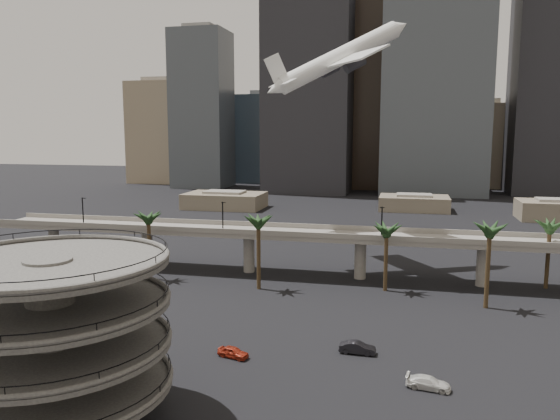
% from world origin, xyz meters
% --- Properties ---
extents(ground, '(700.00, 700.00, 0.00)m').
position_xyz_m(ground, '(0.00, 0.00, 0.00)').
color(ground, black).
rests_on(ground, ground).
extents(parking_ramp, '(22.20, 22.20, 17.35)m').
position_xyz_m(parking_ramp, '(-13.00, -4.00, 9.84)').
color(parking_ramp, '#454240').
rests_on(parking_ramp, ground).
extents(overpass, '(130.00, 9.30, 14.70)m').
position_xyz_m(overpass, '(0.00, 55.00, 7.34)').
color(overpass, gray).
rests_on(overpass, ground).
extents(palm_trees, '(76.40, 18.40, 14.00)m').
position_xyz_m(palm_trees, '(11.58, 47.18, 11.30)').
color(palm_trees, '#47371E').
rests_on(palm_trees, ground).
extents(low_buildings, '(135.00, 27.50, 6.80)m').
position_xyz_m(low_buildings, '(6.89, 142.30, 2.86)').
color(low_buildings, '#6A5C4E').
rests_on(low_buildings, ground).
extents(skyline, '(269.00, 86.00, 119.11)m').
position_xyz_m(skyline, '(15.11, 217.08, 43.54)').
color(skyline, '#86735C').
rests_on(skyline, ground).
extents(airborne_jet, '(29.27, 28.62, 18.37)m').
position_xyz_m(airborne_jet, '(4.90, 67.29, 42.60)').
color(airborne_jet, white).
rests_on(airborne_jet, ground).
extents(car_a, '(4.31, 2.62, 1.37)m').
position_xyz_m(car_a, '(-1.27, 14.58, 0.69)').
color(car_a, '#B02E19').
rests_on(car_a, ground).
extents(car_b, '(4.64, 1.72, 1.52)m').
position_xyz_m(car_b, '(13.69, 19.29, 0.76)').
color(car_b, black).
rests_on(car_b, ground).
extents(car_c, '(5.02, 2.59, 1.39)m').
position_xyz_m(car_c, '(22.09, 11.43, 0.70)').
color(car_c, silver).
rests_on(car_c, ground).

